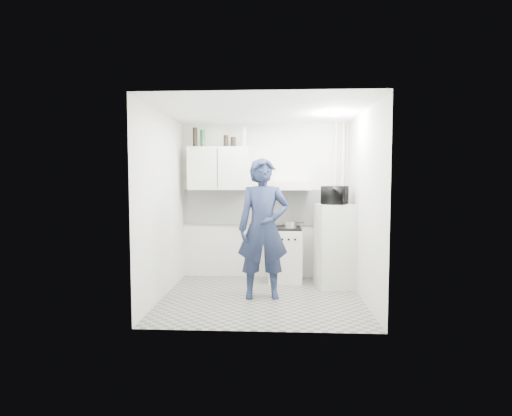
{
  "coord_description": "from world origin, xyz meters",
  "views": [
    {
      "loc": [
        0.2,
        -5.51,
        1.65
      ],
      "look_at": [
        -0.1,
        0.3,
        1.25
      ],
      "focal_mm": 28.0,
      "sensor_mm": 36.0,
      "label": 1
    }
  ],
  "objects": [
    {
      "name": "stove",
      "position": [
        0.35,
        1.0,
        0.43
      ],
      "size": [
        0.53,
        0.53,
        0.85
      ],
      "primitive_type": "cube",
      "color": "silver",
      "rests_on": "floor"
    },
    {
      "name": "bottle_a",
      "position": [
        -1.15,
        1.07,
        2.36
      ],
      "size": [
        0.08,
        0.08,
        0.32
      ],
      "primitive_type": "cylinder",
      "color": "black",
      "rests_on": "upper_cabinet"
    },
    {
      "name": "backsplash",
      "position": [
        0.0,
        1.24,
        1.2
      ],
      "size": [
        2.74,
        0.03,
        0.6
      ],
      "primitive_type": "cube",
      "color": "white",
      "rests_on": "wall_back"
    },
    {
      "name": "pipe_b",
      "position": [
        1.18,
        1.17,
        1.3
      ],
      "size": [
        0.04,
        0.04,
        2.6
      ],
      "primitive_type": "cylinder",
      "color": "silver",
      "rests_on": "floor"
    },
    {
      "name": "saucepan",
      "position": [
        0.43,
        0.92,
        0.94
      ],
      "size": [
        0.19,
        0.19,
        0.1
      ],
      "primitive_type": "cylinder",
      "color": "silver",
      "rests_on": "stove_top"
    },
    {
      "name": "floor",
      "position": [
        0.0,
        0.0,
        0.0
      ],
      "size": [
        2.8,
        2.8,
        0.0
      ],
      "primitive_type": "plane",
      "color": "gray",
      "rests_on": "ground"
    },
    {
      "name": "bottle_b",
      "position": [
        -1.02,
        1.07,
        2.34
      ],
      "size": [
        0.07,
        0.07,
        0.28
      ],
      "primitive_type": "cylinder",
      "color": "#144C1E",
      "rests_on": "upper_cabinet"
    },
    {
      "name": "canister_a",
      "position": [
        -0.63,
        1.07,
        2.3
      ],
      "size": [
        0.08,
        0.08,
        0.2
      ],
      "primitive_type": "cylinder",
      "color": "black",
      "rests_on": "upper_cabinet"
    },
    {
      "name": "fridge",
      "position": [
        1.1,
        0.67,
        0.64
      ],
      "size": [
        0.61,
        0.61,
        1.29
      ],
      "primitive_type": "cube",
      "rotation": [
        0.0,
        0.0,
        0.15
      ],
      "color": "beige",
      "rests_on": "floor"
    },
    {
      "name": "pipe_a",
      "position": [
        1.3,
        1.17,
        1.3
      ],
      "size": [
        0.05,
        0.05,
        2.6
      ],
      "primitive_type": "cylinder",
      "color": "silver",
      "rests_on": "floor"
    },
    {
      "name": "bottle_e",
      "position": [
        -0.33,
        1.07,
        2.36
      ],
      "size": [
        0.08,
        0.08,
        0.32
      ],
      "primitive_type": "cylinder",
      "color": "#B2B7BC",
      "rests_on": "upper_cabinet"
    },
    {
      "name": "stove_top",
      "position": [
        0.35,
        1.0,
        0.87
      ],
      "size": [
        0.51,
        0.51,
        0.03
      ],
      "primitive_type": "cube",
      "color": "black",
      "rests_on": "stove"
    },
    {
      "name": "ceiling_spot_fixture",
      "position": [
        1.0,
        0.2,
        2.57
      ],
      "size": [
        0.1,
        0.1,
        0.02
      ],
      "primitive_type": "cylinder",
      "color": "white",
      "rests_on": "ceiling"
    },
    {
      "name": "wall_back",
      "position": [
        0.0,
        1.25,
        1.3
      ],
      "size": [
        2.8,
        0.0,
        2.8
      ],
      "primitive_type": "plane",
      "rotation": [
        1.57,
        0.0,
        0.0
      ],
      "color": "beige",
      "rests_on": "floor"
    },
    {
      "name": "wall_left",
      "position": [
        -1.4,
        0.0,
        1.3
      ],
      "size": [
        0.0,
        2.6,
        2.6
      ],
      "primitive_type": "plane",
      "rotation": [
        1.57,
        0.0,
        1.57
      ],
      "color": "beige",
      "rests_on": "floor"
    },
    {
      "name": "canister_b",
      "position": [
        -0.51,
        1.07,
        2.28
      ],
      "size": [
        0.09,
        0.09,
        0.16
      ],
      "primitive_type": "cylinder",
      "color": "black",
      "rests_on": "upper_cabinet"
    },
    {
      "name": "person",
      "position": [
        0.02,
        0.04,
        0.98
      ],
      "size": [
        0.76,
        0.54,
        1.96
      ],
      "primitive_type": "imported",
      "rotation": [
        0.0,
        0.0,
        0.1
      ],
      "color": "#1C2441",
      "rests_on": "floor"
    },
    {
      "name": "wall_right",
      "position": [
        1.4,
        0.0,
        1.3
      ],
      "size": [
        0.0,
        2.6,
        2.6
      ],
      "primitive_type": "plane",
      "rotation": [
        1.57,
        0.0,
        -1.57
      ],
      "color": "beige",
      "rests_on": "floor"
    },
    {
      "name": "upper_cabinet",
      "position": [
        -0.75,
        1.07,
        1.85
      ],
      "size": [
        1.0,
        0.35,
        0.7
      ],
      "primitive_type": "cube",
      "color": "beige",
      "rests_on": "wall_back"
    },
    {
      "name": "microwave",
      "position": [
        1.1,
        0.67,
        1.43
      ],
      "size": [
        0.58,
        0.48,
        0.28
      ],
      "primitive_type": "imported",
      "rotation": [
        0.0,
        0.0,
        1.25
      ],
      "color": "black",
      "rests_on": "fridge"
    },
    {
      "name": "ceiling",
      "position": [
        0.0,
        0.0,
        2.6
      ],
      "size": [
        2.8,
        2.8,
        0.0
      ],
      "primitive_type": "plane",
      "color": "white",
      "rests_on": "wall_back"
    },
    {
      "name": "range_hood",
      "position": [
        0.45,
        1.0,
        1.57
      ],
      "size": [
        0.6,
        0.5,
        0.14
      ],
      "primitive_type": "cube",
      "color": "silver",
      "rests_on": "wall_back"
    }
  ]
}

